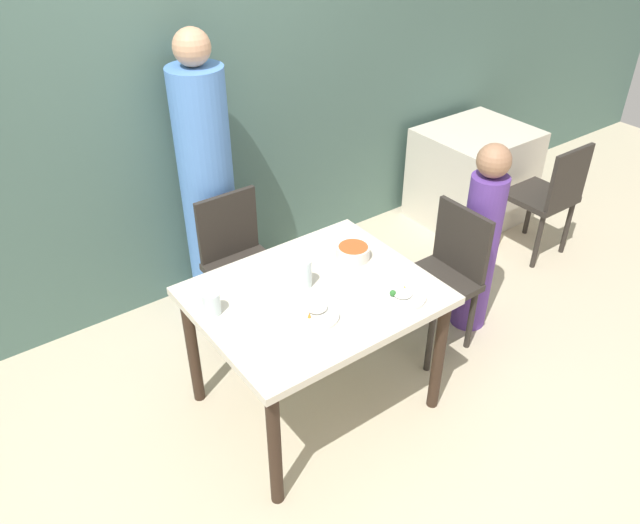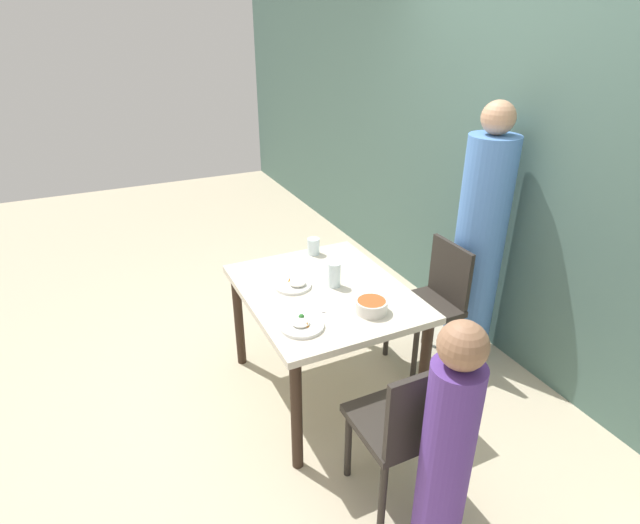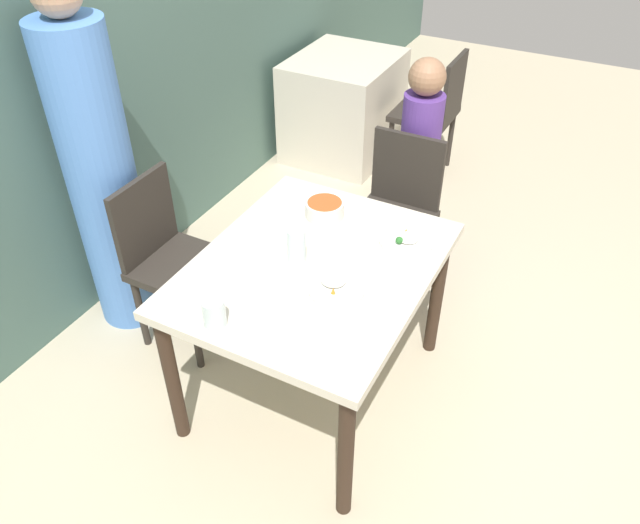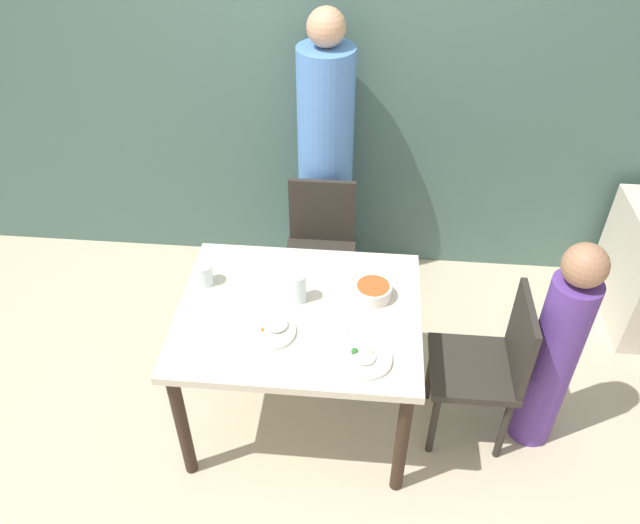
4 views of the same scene
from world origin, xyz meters
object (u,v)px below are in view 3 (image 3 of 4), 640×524
(chair_child_spot, at_px, (396,211))
(bowl_curry, at_px, (325,208))
(person_adult, at_px, (102,179))
(plate_rice_adult, at_px, (336,286))
(person_child, at_px, (417,169))
(chair_adult_spot, at_px, (170,256))
(glass_water_tall, at_px, (297,246))

(chair_child_spot, distance_m, bowl_curry, 0.64)
(person_adult, bearing_deg, plate_rice_adult, -95.63)
(chair_child_spot, relative_size, person_adult, 0.50)
(person_child, bearing_deg, chair_child_spot, 180.00)
(chair_adult_spot, xyz_separation_m, person_adult, (0.00, 0.33, 0.33))
(person_child, xyz_separation_m, bowl_curry, (-0.84, 0.14, 0.19))
(chair_child_spot, relative_size, plate_rice_adult, 3.97)
(person_adult, xyz_separation_m, person_child, (1.14, -1.13, -0.23))
(person_adult, height_order, glass_water_tall, person_adult)
(chair_adult_spot, distance_m, chair_child_spot, 1.17)
(person_child, xyz_separation_m, plate_rice_adult, (-1.27, -0.13, 0.17))
(chair_adult_spot, distance_m, plate_rice_adult, 0.98)
(person_child, height_order, glass_water_tall, person_child)
(chair_adult_spot, relative_size, person_child, 0.72)
(chair_child_spot, xyz_separation_m, glass_water_tall, (-0.90, 0.09, 0.33))
(plate_rice_adult, bearing_deg, person_adult, 84.37)
(chair_child_spot, height_order, person_adult, person_adult)
(person_child, distance_m, plate_rice_adult, 1.29)
(person_child, relative_size, bowl_curry, 6.92)
(bowl_curry, bearing_deg, plate_rice_adult, -147.98)
(chair_child_spot, relative_size, bowl_curry, 4.98)
(chair_child_spot, xyz_separation_m, plate_rice_adult, (-0.99, -0.13, 0.27))
(person_adult, bearing_deg, chair_child_spot, -52.74)
(person_child, relative_size, glass_water_tall, 8.01)
(chair_child_spot, height_order, plate_rice_adult, chair_child_spot)
(chair_adult_spot, xyz_separation_m, chair_child_spot, (0.86, -0.80, 0.00))
(chair_child_spot, bearing_deg, bowl_curry, -103.70)
(person_adult, height_order, plate_rice_adult, person_adult)
(chair_adult_spot, relative_size, plate_rice_adult, 3.97)
(chair_adult_spot, bearing_deg, glass_water_tall, -92.85)
(chair_child_spot, xyz_separation_m, bowl_curry, (-0.56, 0.14, 0.29))
(person_adult, bearing_deg, chair_adult_spot, -90.00)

